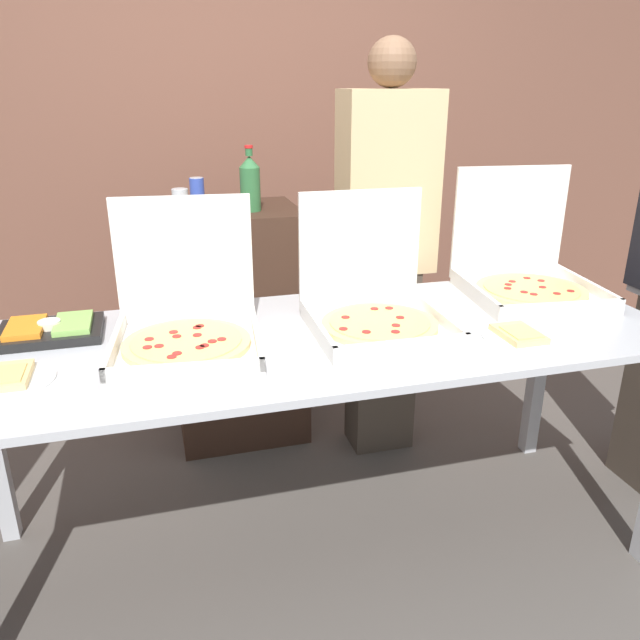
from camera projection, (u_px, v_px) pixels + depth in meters
ground_plane at (320, 546)px, 2.36m from camera, size 16.00×16.00×0.00m
brick_wall_behind at (236, 130)px, 3.39m from camera, size 10.00×0.06×2.80m
buffet_table at (320, 361)px, 2.08m from camera, size 2.36×0.85×0.87m
pizza_box_near_right at (374, 305)px, 2.08m from camera, size 0.45×0.46×0.43m
pizza_box_far_left at (525, 273)px, 2.42m from camera, size 0.52×0.54×0.47m
pizza_box_far_right at (186, 322)px, 1.94m from camera, size 0.49×0.50×0.44m
paper_plate_front_left at (519, 335)px, 2.01m from camera, size 0.23×0.23×0.03m
paper_plate_front_right at (7, 378)px, 1.72m from camera, size 0.25×0.25×0.03m
veggie_tray at (50, 330)px, 2.02m from camera, size 0.32×0.24×0.05m
sideboard_podium at (237, 324)px, 2.98m from camera, size 0.60×0.50×1.11m
soda_bottle at (250, 183)px, 2.70m from camera, size 0.09×0.09×0.28m
soda_can_silver at (181, 204)px, 2.56m from camera, size 0.07×0.07×0.12m
soda_can_colored at (197, 191)px, 2.85m from camera, size 0.07×0.07×0.12m
person_guest_plaid at (385, 252)px, 2.72m from camera, size 0.40×0.22×1.81m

